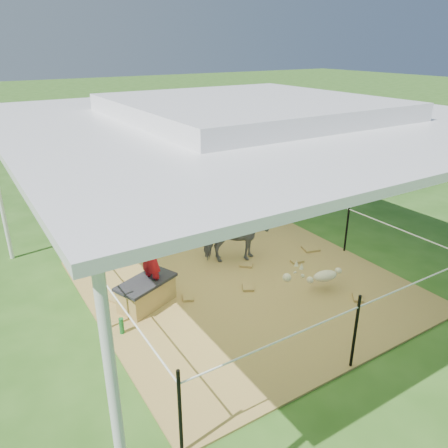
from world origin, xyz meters
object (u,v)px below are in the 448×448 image
pony (235,238)px  picnic_table_near (135,152)px  straw_bale (147,294)px  trash_barrel (243,156)px  green_bottle (122,326)px  distant_person (154,141)px  woman (150,251)px  foal (325,274)px  picnic_table_far (211,136)px

pony → picnic_table_near: pony is taller
straw_bale → trash_barrel: 7.69m
green_bottle → distant_person: size_ratio=0.17×
woman → foal: size_ratio=0.99×
trash_barrel → picnic_table_far: 3.50m
distant_person → trash_barrel: bearing=146.8°
foal → distant_person: bearing=93.0°
foal → distant_person: (1.11, 8.96, 0.34)m
trash_barrel → distant_person: distant_person is taller
picnic_table_far → straw_bale: bearing=-98.9°
woman → green_bottle: bearing=-77.6°
green_bottle → straw_bale: bearing=39.3°
green_bottle → foal: foal is taller
picnic_table_near → picnic_table_far: bearing=16.1°
foal → distant_person: size_ratio=0.77×
green_bottle → distant_person: (4.16, 8.35, 0.50)m
foal → picnic_table_far: bearing=79.2°
straw_bale → picnic_table_far: (6.28, 8.84, 0.13)m
straw_bale → foal: foal is taller
pony → picnic_table_far: bearing=-6.0°
picnic_table_far → distant_person: size_ratio=1.26×
picnic_table_far → distant_person: bearing=-134.1°
trash_barrel → pony: bearing=-125.6°
picnic_table_near → green_bottle: bearing=-115.7°
green_bottle → trash_barrel: size_ratio=0.27×
green_bottle → picnic_table_near: 8.79m
woman → picnic_table_near: 8.15m
woman → green_bottle: woman is taller
pony → picnic_table_far: 9.48m
straw_bale → green_bottle: (-0.55, -0.45, -0.07)m
woman → pony: 1.85m
foal → picnic_table_far: (3.79, 9.90, 0.03)m
picnic_table_near → distant_person: distant_person is taller
woman → distant_person: woman is taller
green_bottle → picnic_table_near: (3.39, 8.11, 0.29)m
foal → green_bottle: bearing=178.8°
green_bottle → picnic_table_far: (6.83, 9.29, 0.20)m
straw_bale → pony: bearing=14.3°
green_bottle → pony: bearing=21.0°
straw_bale → distant_person: size_ratio=0.63×
pony → foal: (0.65, -1.53, -0.18)m
woman → pony: size_ratio=0.92×
foal → picnic_table_near: size_ratio=0.48×
straw_bale → picnic_table_far: 10.85m
green_bottle → foal: size_ratio=0.23×
straw_bale → green_bottle: size_ratio=3.60×
foal → picnic_table_near: 8.72m
pony → trash_barrel: bearing=-13.6°
woman → foal: (2.40, -1.06, -0.58)m
woman → trash_barrel: woman is taller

